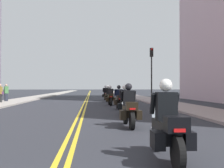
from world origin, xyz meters
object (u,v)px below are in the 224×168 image
at_px(motorcycle_4, 110,97).
at_px(pedestrian_0, 0,93).
at_px(motorcycle_1, 129,110).
at_px(traffic_cone_0, 152,102).
at_px(pedestrian_1, 6,93).
at_px(motorcycle_0, 167,128).
at_px(motorcycle_3, 119,100).
at_px(motorcycle_5, 108,95).
at_px(motorcycle_6, 105,94).
at_px(traffic_light_near, 152,65).
at_px(motorcycle_2, 125,103).

bearing_deg(motorcycle_4, pedestrian_0, 161.66).
bearing_deg(motorcycle_1, pedestrian_0, 120.93).
bearing_deg(traffic_cone_0, pedestrian_1, 145.27).
relative_size(motorcycle_0, motorcycle_3, 1.05).
bearing_deg(motorcycle_0, motorcycle_5, 90.25).
height_order(motorcycle_0, motorcycle_3, motorcycle_0).
height_order(motorcycle_4, motorcycle_6, motorcycle_6).
distance_m(motorcycle_1, motorcycle_5, 16.82).
height_order(motorcycle_6, pedestrian_1, pedestrian_1).
bearing_deg(motorcycle_5, motorcycle_1, -91.92).
height_order(motorcycle_3, traffic_light_near, traffic_light_near).
bearing_deg(motorcycle_4, traffic_light_near, 29.90).
bearing_deg(motorcycle_1, traffic_cone_0, 71.09).
relative_size(motorcycle_1, traffic_cone_0, 2.63).
bearing_deg(traffic_light_near, motorcycle_0, -101.52).
relative_size(motorcycle_1, motorcycle_3, 1.03).
bearing_deg(motorcycle_3, motorcycle_5, 89.96).
height_order(motorcycle_4, pedestrian_0, pedestrian_0).
bearing_deg(motorcycle_4, motorcycle_0, -91.45).
distance_m(motorcycle_1, traffic_cone_0, 9.15).
xyz_separation_m(motorcycle_5, pedestrian_1, (-9.82, 0.49, 0.25)).
xyz_separation_m(motorcycle_3, pedestrian_1, (-10.04, 9.28, 0.27)).
relative_size(motorcycle_5, pedestrian_1, 1.26).
distance_m(motorcycle_1, pedestrian_0, 17.86).
xyz_separation_m(motorcycle_6, traffic_light_near, (3.87, -6.51, 2.79)).
xyz_separation_m(motorcycle_0, pedestrian_1, (-9.73, 21.99, 0.25)).
bearing_deg(traffic_cone_0, pedestrian_0, 152.35).
relative_size(motorcycle_0, motorcycle_6, 1.02).
distance_m(motorcycle_5, traffic_light_near, 5.25).
bearing_deg(motorcycle_1, motorcycle_5, 88.16).
distance_m(motorcycle_2, motorcycle_3, 4.08).
distance_m(motorcycle_6, pedestrian_0, 11.36).
bearing_deg(motorcycle_5, pedestrian_0, -171.36).
xyz_separation_m(motorcycle_2, motorcycle_3, (0.10, 4.08, -0.01)).
distance_m(motorcycle_0, motorcycle_1, 4.69).
bearing_deg(motorcycle_1, motorcycle_0, -89.60).
bearing_deg(pedestrian_1, motorcycle_2, 85.91).
distance_m(motorcycle_5, motorcycle_6, 4.30).
relative_size(motorcycle_6, pedestrian_1, 1.23).
distance_m(motorcycle_4, pedestrian_0, 10.05).
bearing_deg(motorcycle_1, motorcycle_4, 88.25).
bearing_deg(motorcycle_0, motorcycle_4, 90.45).
height_order(motorcycle_0, motorcycle_2, motorcycle_0).
relative_size(motorcycle_2, motorcycle_6, 0.97).
bearing_deg(pedestrian_0, motorcycle_5, 16.79).
height_order(traffic_cone_0, traffic_light_near, traffic_light_near).
xyz_separation_m(motorcycle_4, traffic_cone_0, (2.66, -3.50, -0.23)).
height_order(motorcycle_1, motorcycle_3, motorcycle_1).
bearing_deg(motorcycle_1, motorcycle_6, 88.38).
bearing_deg(motorcycle_6, motorcycle_0, -92.03).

